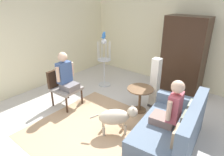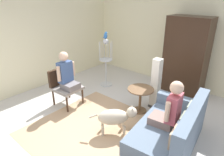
# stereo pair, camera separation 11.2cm
# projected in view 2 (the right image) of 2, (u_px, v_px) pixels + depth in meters

# --- Properties ---
(ground_plane) EXTENTS (7.39, 7.39, 0.00)m
(ground_plane) POSITION_uv_depth(u_px,v_px,m) (102.00, 130.00, 3.99)
(ground_plane) COLOR beige
(back_wall) EXTENTS (6.18, 0.12, 2.78)m
(back_wall) POSITION_uv_depth(u_px,v_px,m) (177.00, 37.00, 5.61)
(back_wall) COLOR beige
(back_wall) RESTS_ON ground
(left_wall) EXTENTS (0.12, 6.76, 2.78)m
(left_wall) POSITION_uv_depth(u_px,v_px,m) (32.00, 39.00, 5.36)
(left_wall) COLOR beige
(left_wall) RESTS_ON ground
(area_rug) EXTENTS (2.67, 2.40, 0.01)m
(area_rug) POSITION_uv_depth(u_px,v_px,m) (101.00, 133.00, 3.90)
(area_rug) COLOR tan
(area_rug) RESTS_ON ground
(couch) EXTENTS (1.14, 1.75, 0.89)m
(couch) POSITION_uv_depth(u_px,v_px,m) (171.00, 130.00, 3.50)
(couch) COLOR slate
(couch) RESTS_ON ground
(armchair) EXTENTS (0.64, 0.61, 0.88)m
(armchair) POSITION_uv_depth(u_px,v_px,m) (64.00, 84.00, 4.78)
(armchair) COLOR #382316
(armchair) RESTS_ON ground
(person_on_couch) EXTENTS (0.51, 0.50, 0.87)m
(person_on_couch) POSITION_uv_depth(u_px,v_px,m) (170.00, 109.00, 3.33)
(person_on_couch) COLOR #80665D
(person_on_armchair) EXTENTS (0.44, 0.50, 0.87)m
(person_on_armchair) POSITION_uv_depth(u_px,v_px,m) (66.00, 73.00, 4.58)
(person_on_armchair) COLOR slate
(round_end_table) EXTENTS (0.59, 0.59, 0.58)m
(round_end_table) POSITION_uv_depth(u_px,v_px,m) (140.00, 96.00, 4.48)
(round_end_table) COLOR brown
(round_end_table) RESTS_ON ground
(dog) EXTENTS (0.70, 0.70, 0.57)m
(dog) POSITION_uv_depth(u_px,v_px,m) (116.00, 117.00, 3.80)
(dog) COLOR beige
(dog) RESTS_ON ground
(bird_cage_stand) EXTENTS (0.38, 0.38, 1.39)m
(bird_cage_stand) POSITION_uv_depth(u_px,v_px,m) (106.00, 63.00, 5.70)
(bird_cage_stand) COLOR silver
(bird_cage_stand) RESTS_ON ground
(parrot) EXTENTS (0.17, 0.10, 0.20)m
(parrot) POSITION_uv_depth(u_px,v_px,m) (106.00, 35.00, 5.37)
(parrot) COLOR blue
(parrot) RESTS_ON bird_cage_stand
(column_lamp) EXTENTS (0.20, 0.20, 1.21)m
(column_lamp) POSITION_uv_depth(u_px,v_px,m) (156.00, 84.00, 4.58)
(column_lamp) COLOR #4C4742
(column_lamp) RESTS_ON ground
(armoire_cabinet) EXTENTS (1.06, 0.56, 2.03)m
(armoire_cabinet) POSITION_uv_depth(u_px,v_px,m) (186.00, 56.00, 5.20)
(armoire_cabinet) COLOR #382316
(armoire_cabinet) RESTS_ON ground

